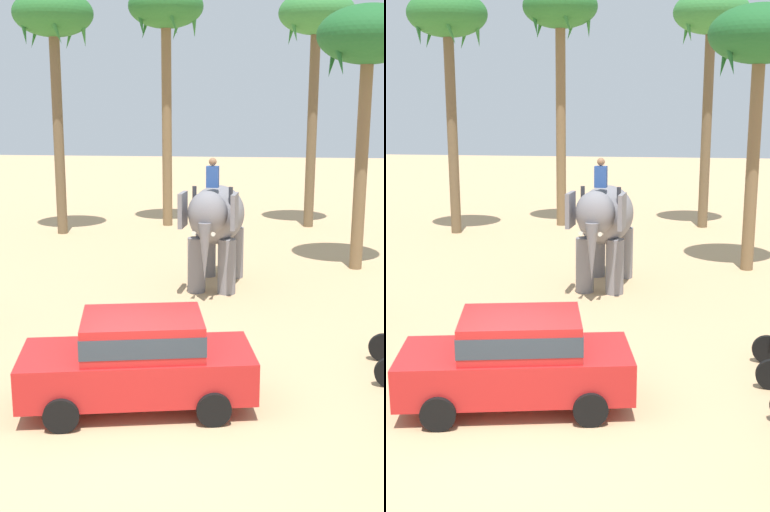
# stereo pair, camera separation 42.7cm
# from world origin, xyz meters

# --- Properties ---
(ground_plane) EXTENTS (120.00, 120.00, 0.00)m
(ground_plane) POSITION_xyz_m (0.00, 0.00, 0.00)
(ground_plane) COLOR tan
(car_sedan_foreground) EXTENTS (4.36, 2.49, 1.70)m
(car_sedan_foreground) POSITION_xyz_m (-0.20, 0.86, 0.93)
(car_sedan_foreground) COLOR red
(car_sedan_foreground) RESTS_ON ground
(elephant_with_mahout) EXTENTS (1.85, 3.93, 3.88)m
(elephant_with_mahout) POSITION_xyz_m (0.50, 9.01, 1.99)
(elephant_with_mahout) COLOR slate
(elephant_with_mahout) RESTS_ON ground
(palm_tree_behind_elephant) EXTENTS (3.20, 3.20, 10.30)m
(palm_tree_behind_elephant) POSITION_xyz_m (-2.47, 19.04, 8.99)
(palm_tree_behind_elephant) COLOR brown
(palm_tree_behind_elephant) RESTS_ON ground
(palm_tree_near_hut) EXTENTS (3.20, 3.20, 10.01)m
(palm_tree_near_hut) POSITION_xyz_m (3.86, 19.43, 8.72)
(palm_tree_near_hut) COLOR brown
(palm_tree_near_hut) RESTS_ON ground
(palm_tree_left_of_road) EXTENTS (3.20, 3.20, 9.76)m
(palm_tree_left_of_road) POSITION_xyz_m (-6.62, 16.60, 8.50)
(palm_tree_left_of_road) COLOR brown
(palm_tree_left_of_road) RESTS_ON ground
(palm_tree_far_back) EXTENTS (3.20, 3.20, 8.34)m
(palm_tree_far_back) POSITION_xyz_m (4.98, 11.75, 7.19)
(palm_tree_far_back) COLOR brown
(palm_tree_far_back) RESTS_ON ground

